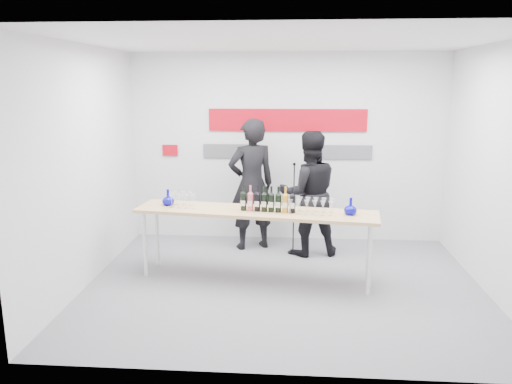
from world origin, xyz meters
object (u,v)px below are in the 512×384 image
presenter_left (251,185)px  presenter_right (309,194)px  tasting_table (255,216)px  mic_stand (293,226)px

presenter_left → presenter_right: presenter_left is taller
tasting_table → presenter_right: (0.71, 1.05, 0.07)m
presenter_right → tasting_table: bearing=45.1°
presenter_right → presenter_left: bearing=-24.9°
presenter_right → mic_stand: bearing=-8.6°
presenter_right → mic_stand: presenter_right is taller
presenter_right → mic_stand: size_ratio=1.33×
tasting_table → presenter_left: (-0.15, 1.27, 0.14)m
presenter_left → mic_stand: bearing=136.9°
presenter_left → presenter_right: bearing=142.0°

